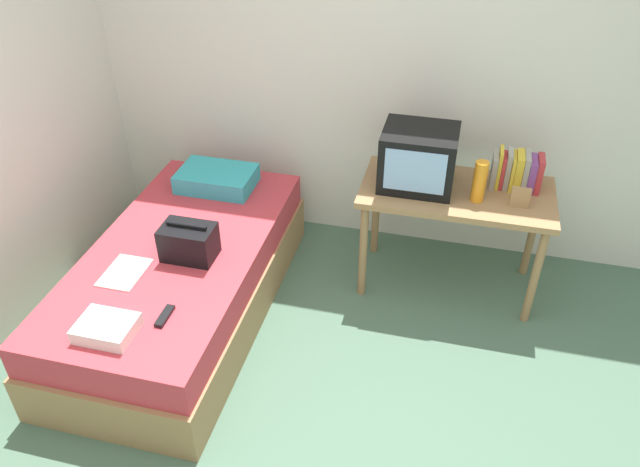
{
  "coord_description": "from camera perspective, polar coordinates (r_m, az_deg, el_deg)",
  "views": [
    {
      "loc": [
        0.52,
        -1.84,
        2.69
      ],
      "look_at": [
        -0.2,
        1.07,
        0.55
      ],
      "focal_mm": 34.73,
      "sensor_mm": 36.0,
      "label": 1
    }
  ],
  "objects": [
    {
      "name": "folded_towel",
      "position": [
        3.24,
        -19.08,
        -8.25
      ],
      "size": [
        0.28,
        0.22,
        0.08
      ],
      "primitive_type": "cube",
      "color": "white",
      "rests_on": "bed"
    },
    {
      "name": "handbag",
      "position": [
        3.58,
        -12.0,
        -0.77
      ],
      "size": [
        0.3,
        0.2,
        0.23
      ],
      "color": "black",
      "rests_on": "bed"
    },
    {
      "name": "tv",
      "position": [
        3.77,
        9.06,
        6.89
      ],
      "size": [
        0.44,
        0.39,
        0.36
      ],
      "color": "black",
      "rests_on": "desk"
    },
    {
      "name": "remote_dark",
      "position": [
        3.26,
        -14.11,
        -7.39
      ],
      "size": [
        0.04,
        0.16,
        0.02
      ],
      "primitive_type": "cube",
      "color": "black",
      "rests_on": "bed"
    },
    {
      "name": "desk",
      "position": [
        3.89,
        12.38,
        2.81
      ],
      "size": [
        1.16,
        0.6,
        0.73
      ],
      "color": "#9E754C",
      "rests_on": "ground"
    },
    {
      "name": "magazine",
      "position": [
        3.61,
        -17.56,
        -3.44
      ],
      "size": [
        0.21,
        0.29,
        0.01
      ],
      "primitive_type": "cube",
      "color": "white",
      "rests_on": "bed"
    },
    {
      "name": "picture_frame",
      "position": [
        3.74,
        17.97,
        3.18
      ],
      "size": [
        0.11,
        0.02,
        0.13
      ],
      "primitive_type": "cube",
      "color": "#9E754C",
      "rests_on": "desk"
    },
    {
      "name": "water_bottle",
      "position": [
        3.71,
        14.48,
        4.67
      ],
      "size": [
        0.08,
        0.08,
        0.25
      ],
      "primitive_type": "cylinder",
      "color": "orange",
      "rests_on": "desk"
    },
    {
      "name": "wall_back",
      "position": [
        4.11,
        6.11,
        15.57
      ],
      "size": [
        5.2,
        0.1,
        2.6
      ],
      "primitive_type": "cube",
      "color": "silver",
      "rests_on": "ground"
    },
    {
      "name": "bed",
      "position": [
        3.89,
        -12.59,
        -4.29
      ],
      "size": [
        1.0,
        2.0,
        0.51
      ],
      "color": "#9E754C",
      "rests_on": "ground"
    },
    {
      "name": "ground_plane",
      "position": [
        3.3,
        -1.15,
        -19.14
      ],
      "size": [
        8.0,
        8.0,
        0.0
      ],
      "primitive_type": "plane",
      "color": "#4C6B56"
    },
    {
      "name": "pillow",
      "position": [
        4.23,
        -9.49,
        5.01
      ],
      "size": [
        0.5,
        0.34,
        0.12
      ],
      "primitive_type": "cube",
      "color": "#33A8B7",
      "rests_on": "bed"
    },
    {
      "name": "book_row",
      "position": [
        3.91,
        17.69,
        5.49
      ],
      "size": [
        0.29,
        0.17,
        0.24
      ],
      "color": "gray",
      "rests_on": "desk"
    }
  ]
}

